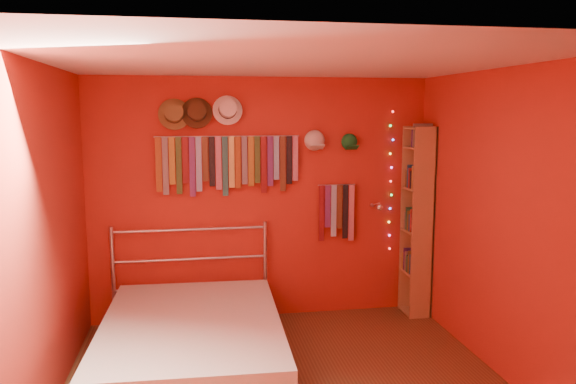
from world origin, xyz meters
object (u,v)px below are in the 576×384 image
reading_lamp (378,207)px  bed (192,343)px  tie_rack (227,161)px  bookshelf (420,220)px

reading_lamp → bed: 2.34m
tie_rack → bed: 1.84m
tie_rack → bookshelf: (2.01, -0.16, -0.64)m
tie_rack → reading_lamp: tie_rack is taller
bookshelf → bed: 2.70m
bed → reading_lamp: bearing=28.2°
bookshelf → reading_lamp: bearing=-179.1°
bookshelf → bed: size_ratio=0.93×
bookshelf → bed: bearing=-158.2°
tie_rack → bookshelf: bearing=-4.4°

